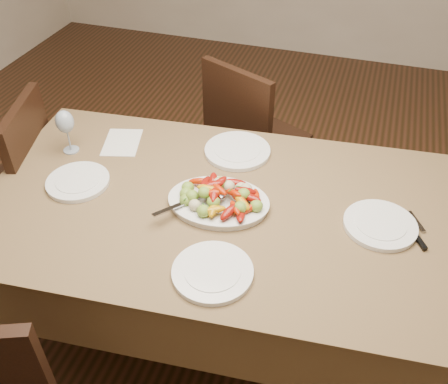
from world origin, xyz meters
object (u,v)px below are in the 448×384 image
plate_far (237,151)px  serving_platter (219,203)px  chair_far (259,139)px  dining_table (224,272)px  chair_left (4,194)px  wine_glass (67,130)px  plate_near (213,272)px  plate_right (380,225)px  plate_left (78,182)px

plate_far → serving_platter: bearing=-85.1°
chair_far → dining_table: bearing=120.0°
chair_far → serving_platter: size_ratio=2.59×
chair_left → wine_glass: size_ratio=4.64×
plate_near → wine_glass: (-0.80, 0.47, 0.09)m
chair_far → plate_right: 1.09m
plate_far → wine_glass: wine_glass is taller
chair_far → plate_far: chair_far is taller
plate_far → plate_near: (0.12, -0.67, 0.00)m
plate_far → wine_glass: bearing=-163.5°
plate_left → serving_platter: bearing=4.4°
plate_far → plate_near: same height
serving_platter → wine_glass: 0.73m
chair_left → plate_near: chair_left is taller
serving_platter → plate_right: size_ratio=1.42×
chair_far → wine_glass: 1.06m
dining_table → wine_glass: 0.88m
dining_table → plate_left: bearing=-174.7°
serving_platter → plate_far: 0.35m
chair_far → plate_far: size_ratio=3.41×
chair_left → serving_platter: chair_left is taller
chair_far → plate_near: (0.15, -1.22, 0.29)m
serving_platter → plate_far: size_ratio=1.31×
plate_right → wine_glass: bearing=176.4°
serving_platter → wine_glass: bearing=168.3°
dining_table → plate_far: 0.52m
dining_table → chair_far: size_ratio=1.94×
plate_right → dining_table: bearing=-174.5°
chair_far → plate_right: (0.65, -0.83, 0.29)m
serving_platter → plate_right: serving_platter is taller
dining_table → plate_far: (-0.05, 0.34, 0.39)m
plate_left → plate_far: size_ratio=0.88×
plate_left → plate_near: 0.71m
dining_table → plate_near: (0.07, -0.33, 0.39)m
plate_right → plate_near: same height
dining_table → chair_far: 0.89m
chair_left → plate_near: 1.28m
dining_table → plate_far: plate_far is taller
plate_left → plate_right: 1.15m
chair_far → chair_left: bearing=63.1°
dining_table → chair_left: 1.12m
plate_right → wine_glass: (-1.29, 0.08, 0.09)m
chair_left → plate_far: size_ratio=3.41×
plate_right → wine_glass: 1.30m
plate_far → plate_left: bearing=-143.9°
dining_table → plate_left: size_ratio=7.48×
serving_platter → plate_near: bearing=-75.1°
plate_right → plate_near: size_ratio=0.98×
plate_far → wine_glass: 0.72m
chair_left → plate_left: size_ratio=3.86×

